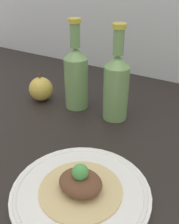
% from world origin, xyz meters
% --- Properties ---
extents(ground_plane, '(1.80, 1.10, 0.04)m').
position_xyz_m(ground_plane, '(0.00, 0.00, -0.02)').
color(ground_plane, black).
extents(plate, '(0.26, 0.26, 0.02)m').
position_xyz_m(plate, '(0.09, -0.11, 0.01)').
color(plate, white).
rests_on(plate, ground_plane).
extents(plated_food, '(0.16, 0.16, 0.06)m').
position_xyz_m(plated_food, '(0.09, -0.11, 0.03)').
color(plated_food, '#D6BC7F').
rests_on(plated_food, plate).
extents(cider_bottle_left, '(0.07, 0.07, 0.26)m').
position_xyz_m(cider_bottle_left, '(-0.12, 0.19, 0.10)').
color(cider_bottle_left, '#729E5B').
rests_on(cider_bottle_left, ground_plane).
extents(cider_bottle_right, '(0.07, 0.07, 0.26)m').
position_xyz_m(cider_bottle_right, '(0.01, 0.19, 0.10)').
color(cider_bottle_right, '#729E5B').
rests_on(cider_bottle_right, ground_plane).
extents(apple, '(0.08, 0.08, 0.09)m').
position_xyz_m(apple, '(-0.24, 0.16, 0.04)').
color(apple, gold).
rests_on(apple, ground_plane).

